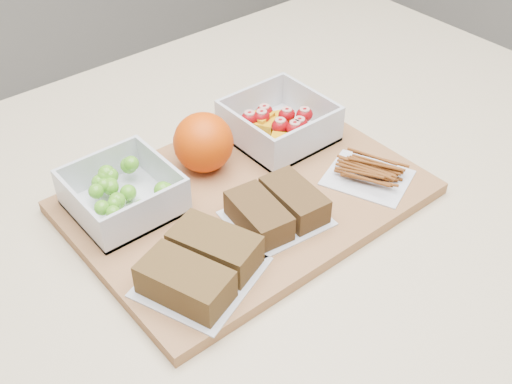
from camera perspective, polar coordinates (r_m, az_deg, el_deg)
cutting_board at (r=0.81m, az=-0.82°, el=-0.48°), size 0.42×0.30×0.02m
grape_container at (r=0.79m, az=-11.76°, el=-0.03°), size 0.12×0.12×0.05m
fruit_container at (r=0.89m, az=2.03°, el=6.00°), size 0.13×0.13×0.05m
orange at (r=0.83m, az=-4.70°, el=4.42°), size 0.08×0.08×0.08m
sandwich_bag_left at (r=0.69m, az=-4.96°, el=-6.51°), size 0.16×0.15×0.04m
sandwich_bag_center at (r=0.76m, az=1.84°, el=-1.47°), size 0.12×0.11×0.03m
pretzel_bag at (r=0.83m, az=9.96°, el=1.81°), size 0.12×0.13×0.02m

